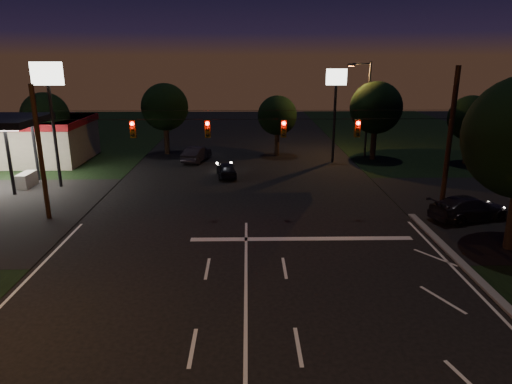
{
  "coord_description": "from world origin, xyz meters",
  "views": [
    {
      "loc": [
        0.11,
        -11.34,
        9.52
      ],
      "look_at": [
        0.51,
        10.38,
        3.0
      ],
      "focal_mm": 32.0,
      "sensor_mm": 36.0,
      "label": 1
    }
  ],
  "objects_px": {
    "car_oncoming_a": "(226,170)",
    "car_cross": "(469,208)",
    "utility_pole_right": "(440,216)",
    "car_oncoming_b": "(197,154)"
  },
  "relations": [
    {
      "from": "car_oncoming_a",
      "to": "car_cross",
      "type": "xyz_separation_m",
      "value": [
        15.02,
        -10.45,
        0.11
      ]
    },
    {
      "from": "utility_pole_right",
      "to": "car_cross",
      "type": "bearing_deg",
      "value": -26.35
    },
    {
      "from": "utility_pole_right",
      "to": "car_oncoming_a",
      "type": "bearing_deg",
      "value": 144.39
    },
    {
      "from": "car_oncoming_a",
      "to": "car_oncoming_b",
      "type": "xyz_separation_m",
      "value": [
        -3.02,
        5.76,
        0.09
      ]
    },
    {
      "from": "utility_pole_right",
      "to": "car_oncoming_b",
      "type": "relative_size",
      "value": 2.11
    },
    {
      "from": "car_cross",
      "to": "utility_pole_right",
      "type": "bearing_deg",
      "value": 46.9
    },
    {
      "from": "car_oncoming_a",
      "to": "car_oncoming_b",
      "type": "distance_m",
      "value": 6.51
    },
    {
      "from": "car_cross",
      "to": "car_oncoming_a",
      "type": "bearing_deg",
      "value": 38.42
    },
    {
      "from": "car_cross",
      "to": "car_oncoming_b",
      "type": "bearing_deg",
      "value": 31.31
    },
    {
      "from": "utility_pole_right",
      "to": "car_cross",
      "type": "xyz_separation_m",
      "value": [
        1.39,
        -0.69,
        0.73
      ]
    }
  ]
}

